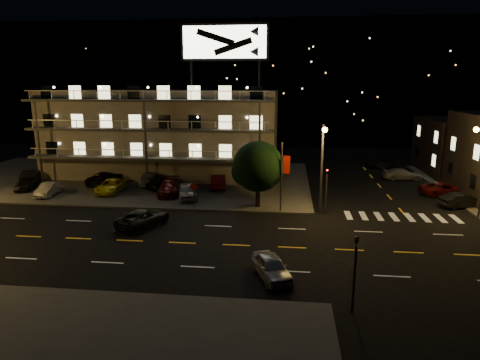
# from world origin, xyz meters

# --- Properties ---
(ground) EXTENTS (140.00, 140.00, 0.00)m
(ground) POSITION_xyz_m (0.00, 0.00, 0.00)
(ground) COLOR black
(ground) RESTS_ON ground
(curb_nw) EXTENTS (44.00, 24.00, 0.15)m
(curb_nw) POSITION_xyz_m (-14.00, 20.00, 0.07)
(curb_nw) COLOR #3E3E3B
(curb_nw) RESTS_ON ground
(motel) EXTENTS (28.00, 13.80, 18.10)m
(motel) POSITION_xyz_m (-9.94, 23.88, 5.34)
(motel) COLOR gray
(motel) RESTS_ON ground
(hill_backdrop) EXTENTS (120.00, 25.00, 24.00)m
(hill_backdrop) POSITION_xyz_m (-5.94, 68.78, 11.55)
(hill_backdrop) COLOR black
(hill_backdrop) RESTS_ON ground
(streetlight_nc) EXTENTS (0.44, 1.92, 8.00)m
(streetlight_nc) POSITION_xyz_m (8.50, 7.94, 4.96)
(streetlight_nc) COLOR #2D2D30
(streetlight_nc) RESTS_ON ground
(signal_nw) EXTENTS (0.20, 0.27, 4.60)m
(signal_nw) POSITION_xyz_m (9.00, 8.50, 2.57)
(signal_nw) COLOR #2D2D30
(signal_nw) RESTS_ON ground
(signal_sw) EXTENTS (0.20, 0.27, 4.60)m
(signal_sw) POSITION_xyz_m (9.00, -8.50, 2.57)
(signal_sw) COLOR #2D2D30
(signal_sw) RESTS_ON ground
(banner_north) EXTENTS (0.83, 0.16, 6.40)m
(banner_north) POSITION_xyz_m (5.09, 8.40, 3.43)
(banner_north) COLOR #2D2D30
(banner_north) RESTS_ON ground
(stop_sign) EXTENTS (0.91, 0.11, 2.61)m
(stop_sign) POSITION_xyz_m (-3.00, 8.57, 1.71)
(stop_sign) COLOR #2D2D30
(stop_sign) RESTS_ON ground
(tree) EXTENTS (4.88, 4.70, 6.15)m
(tree) POSITION_xyz_m (2.80, 9.64, 3.80)
(tree) COLOR black
(tree) RESTS_ON curb_nw
(lot_car_0) EXTENTS (2.53, 4.16, 1.32)m
(lot_car_0) POSITION_xyz_m (-22.58, 13.19, 0.81)
(lot_car_0) COLOR black
(lot_car_0) RESTS_ON curb_nw
(lot_car_1) EXTENTS (1.75, 4.08, 1.31)m
(lot_car_1) POSITION_xyz_m (-18.81, 11.21, 0.80)
(lot_car_1) COLOR #96979C
(lot_car_1) RESTS_ON curb_nw
(lot_car_2) EXTENTS (2.59, 5.02, 1.35)m
(lot_car_2) POSITION_xyz_m (-12.99, 13.18, 0.83)
(lot_car_2) COLOR yellow
(lot_car_2) RESTS_ON curb_nw
(lot_car_3) EXTENTS (2.74, 5.26, 1.46)m
(lot_car_3) POSITION_xyz_m (-6.62, 13.11, 0.88)
(lot_car_3) COLOR #570E0C
(lot_car_3) RESTS_ON curb_nw
(lot_car_4) EXTENTS (3.02, 4.76, 1.51)m
(lot_car_4) POSITION_xyz_m (-4.39, 11.68, 0.91)
(lot_car_4) COLOR #96979C
(lot_car_4) RESTS_ON curb_nw
(lot_car_5) EXTENTS (2.96, 4.74, 1.48)m
(lot_car_5) POSITION_xyz_m (-24.09, 16.67, 0.89)
(lot_car_5) COLOR black
(lot_car_5) RESTS_ON curb_nw
(lot_car_6) EXTENTS (3.28, 5.50, 1.43)m
(lot_car_6) POSITION_xyz_m (-15.01, 16.70, 0.87)
(lot_car_6) COLOR black
(lot_car_6) RESTS_ON curb_nw
(lot_car_7) EXTENTS (3.17, 5.37, 1.46)m
(lot_car_7) POSITION_xyz_m (-10.07, 17.11, 0.88)
(lot_car_7) COLOR #96979C
(lot_car_7) RESTS_ON curb_nw
(lot_car_8) EXTENTS (2.37, 4.45, 1.44)m
(lot_car_8) POSITION_xyz_m (-8.30, 15.32, 0.87)
(lot_car_8) COLOR black
(lot_car_8) RESTS_ON curb_nw
(lot_car_9) EXTENTS (2.33, 4.80, 1.52)m
(lot_car_9) POSITION_xyz_m (-2.02, 16.37, 0.91)
(lot_car_9) COLOR #570E0C
(lot_car_9) RESTS_ON curb_nw
(side_car_0) EXTENTS (4.50, 2.67, 1.40)m
(side_car_0) POSITION_xyz_m (21.91, 11.87, 0.70)
(side_car_0) COLOR black
(side_car_0) RESTS_ON ground
(side_car_1) EXTENTS (5.29, 3.18, 1.38)m
(side_car_1) POSITION_xyz_m (21.88, 16.35, 0.69)
(side_car_1) COLOR #570E0C
(side_car_1) RESTS_ON ground
(side_car_2) EXTENTS (4.63, 2.05, 1.32)m
(side_car_2) POSITION_xyz_m (19.38, 23.61, 0.66)
(side_car_2) COLOR #96979C
(side_car_2) RESTS_ON ground
(side_car_3) EXTENTS (4.22, 1.76, 1.43)m
(side_car_3) POSITION_xyz_m (18.32, 30.70, 0.71)
(side_car_3) COLOR black
(side_car_3) RESTS_ON ground
(road_car_east) EXTENTS (2.98, 4.30, 1.36)m
(road_car_east) POSITION_xyz_m (4.73, -4.96, 0.68)
(road_car_east) COLOR #96979C
(road_car_east) RESTS_ON ground
(road_car_west) EXTENTS (3.97, 5.49, 1.39)m
(road_car_west) POSITION_xyz_m (-6.05, 3.35, 0.69)
(road_car_west) COLOR black
(road_car_west) RESTS_ON ground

